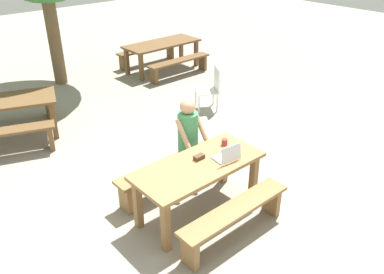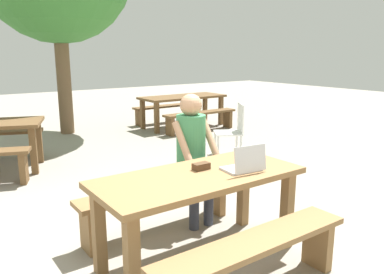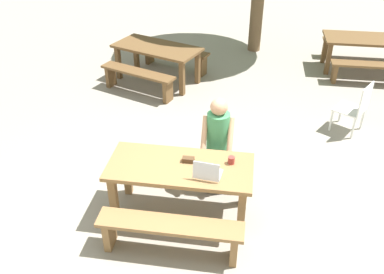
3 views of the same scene
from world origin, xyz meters
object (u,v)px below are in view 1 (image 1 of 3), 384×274
object	(u,v)px
small_pouch	(199,157)
coffee_mug	(225,142)
laptop	(227,156)
person_seated	(189,136)
picnic_table_front	(199,172)
picnic_table_rear	(5,106)
picnic_table_mid	(162,46)
plastic_chair	(211,88)

from	to	relation	value
small_pouch	coffee_mug	bearing A→B (deg)	5.03
laptop	small_pouch	xyz separation A→B (m)	(-0.26, 0.25, -0.03)
laptop	person_seated	size ratio (longest dim) A/B	0.25
picnic_table_front	laptop	bearing A→B (deg)	-25.28
coffee_mug	person_seated	xyz separation A→B (m)	(-0.21, 0.49, -0.02)
picnic_table_rear	picnic_table_mid	bearing A→B (deg)	36.16
laptop	picnic_table_mid	distance (m)	5.89
laptop	coffee_mug	xyz separation A→B (m)	(0.25, 0.30, -0.01)
plastic_chair	picnic_table_mid	world-z (taller)	plastic_chair
plastic_chair	picnic_table_front	bearing A→B (deg)	-14.54
laptop	picnic_table_rear	distance (m)	4.25
laptop	plastic_chair	size ratio (longest dim) A/B	0.37
picnic_table_front	person_seated	size ratio (longest dim) A/B	1.30
picnic_table_front	coffee_mug	size ratio (longest dim) A/B	19.22
small_pouch	person_seated	bearing A→B (deg)	60.81
coffee_mug	laptop	bearing A→B (deg)	-130.05
laptop	picnic_table_rear	size ratio (longest dim) A/B	0.17
person_seated	picnic_table_rear	size ratio (longest dim) A/B	0.70
picnic_table_front	picnic_table_rear	size ratio (longest dim) A/B	0.91
small_pouch	picnic_table_mid	size ratio (longest dim) A/B	0.07
picnic_table_front	laptop	size ratio (longest dim) A/B	5.23
laptop	person_seated	distance (m)	0.79
coffee_mug	picnic_table_rear	size ratio (longest dim) A/B	0.05
coffee_mug	picnic_table_mid	bearing A→B (deg)	61.61
person_seated	picnic_table_rear	bearing A→B (deg)	115.64
picnic_table_front	person_seated	world-z (taller)	person_seated
picnic_table_front	picnic_table_rear	distance (m)	3.98
coffee_mug	small_pouch	bearing A→B (deg)	-174.97
coffee_mug	plastic_chair	xyz separation A→B (m)	(1.86, 2.22, -0.34)
laptop	picnic_table_rear	bearing A→B (deg)	-62.64
picnic_table_front	person_seated	bearing A→B (deg)	58.35
laptop	coffee_mug	size ratio (longest dim) A/B	3.67
picnic_table_front	coffee_mug	xyz separation A→B (m)	(0.60, 0.13, 0.17)
picnic_table_front	picnic_table_rear	bearing A→B (deg)	106.75
laptop	small_pouch	world-z (taller)	laptop
small_pouch	picnic_table_rear	bearing A→B (deg)	108.31
picnic_table_rear	small_pouch	bearing A→B (deg)	-50.60
picnic_table_mid	laptop	bearing A→B (deg)	-119.57
picnic_table_mid	coffee_mug	bearing A→B (deg)	-118.80
picnic_table_front	plastic_chair	size ratio (longest dim) A/B	1.95
small_pouch	plastic_chair	bearing A→B (deg)	43.69
small_pouch	picnic_table_rear	world-z (taller)	small_pouch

